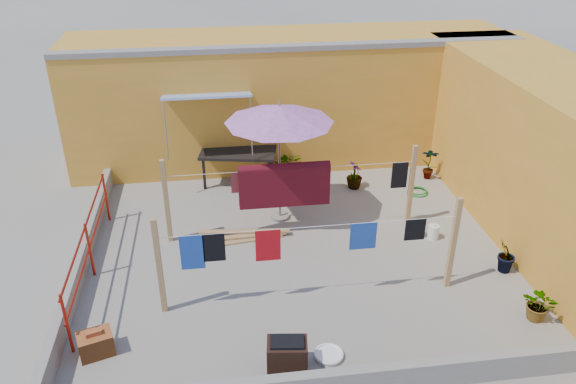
# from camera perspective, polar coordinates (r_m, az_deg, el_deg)

# --- Properties ---
(ground) EXTENTS (80.00, 80.00, 0.00)m
(ground) POSITION_cam_1_polar(r_m,az_deg,el_deg) (11.12, 1.00, -6.17)
(ground) COLOR #9E998E
(ground) RESTS_ON ground
(wall_back) EXTENTS (11.00, 3.27, 3.21)m
(wall_back) POSITION_cam_1_polar(r_m,az_deg,el_deg) (14.67, 0.17, 9.59)
(wall_back) COLOR orange
(wall_back) RESTS_ON ground
(wall_right) EXTENTS (2.40, 9.00, 3.20)m
(wall_right) POSITION_cam_1_polar(r_m,az_deg,el_deg) (12.18, 26.05, 2.59)
(wall_right) COLOR orange
(wall_right) RESTS_ON ground
(parapet_front) EXTENTS (8.30, 0.16, 0.44)m
(parapet_front) POSITION_cam_1_polar(r_m,az_deg,el_deg) (8.29, 4.99, -18.78)
(parapet_front) COLOR gray
(parapet_front) RESTS_ON ground
(parapet_left) EXTENTS (0.16, 7.30, 0.44)m
(parapet_left) POSITION_cam_1_polar(r_m,az_deg,el_deg) (11.22, -20.20, -6.47)
(parapet_left) COLOR gray
(parapet_left) RESTS_ON ground
(red_railing) EXTENTS (0.05, 4.20, 1.10)m
(red_railing) POSITION_cam_1_polar(r_m,az_deg,el_deg) (10.74, -19.63, -4.82)
(red_railing) COLOR #A11D10
(red_railing) RESTS_ON ground
(clothesline_rig) EXTENTS (5.09, 2.35, 1.80)m
(clothesline_rig) POSITION_cam_1_polar(r_m,az_deg,el_deg) (11.01, -0.09, -0.09)
(clothesline_rig) COLOR tan
(clothesline_rig) RESTS_ON ground
(patio_umbrella) EXTENTS (2.63, 2.63, 2.65)m
(patio_umbrella) POSITION_cam_1_polar(r_m,az_deg,el_deg) (11.22, -0.91, 7.87)
(patio_umbrella) COLOR gray
(patio_umbrella) RESTS_ON ground
(outdoor_table) EXTENTS (1.91, 1.21, 0.83)m
(outdoor_table) POSITION_cam_1_polar(r_m,az_deg,el_deg) (13.47, -5.09, 3.83)
(outdoor_table) COLOR black
(outdoor_table) RESTS_ON ground
(brick_stack) EXTENTS (0.60, 0.51, 0.45)m
(brick_stack) POSITION_cam_1_polar(r_m,az_deg,el_deg) (9.33, -18.94, -14.36)
(brick_stack) COLOR #AE5928
(brick_stack) RESTS_ON ground
(lumber_pile) EXTENTS (2.03, 0.58, 0.12)m
(lumber_pile) POSITION_cam_1_polar(r_m,az_deg,el_deg) (11.54, -4.79, -4.53)
(lumber_pile) COLOR tan
(lumber_pile) RESTS_ON ground
(brazier) EXTENTS (0.64, 0.47, 0.53)m
(brazier) POSITION_cam_1_polar(r_m,az_deg,el_deg) (8.59, -0.09, -16.21)
(brazier) COLOR black
(brazier) RESTS_ON ground
(white_basin) EXTENTS (0.46, 0.46, 0.08)m
(white_basin) POSITION_cam_1_polar(r_m,az_deg,el_deg) (8.93, 4.16, -16.15)
(white_basin) COLOR white
(white_basin) RESTS_ON ground
(water_jug_a) EXTENTS (0.22, 0.22, 0.35)m
(water_jug_a) POSITION_cam_1_polar(r_m,az_deg,el_deg) (11.85, 14.54, -3.95)
(water_jug_a) COLOR white
(water_jug_a) RESTS_ON ground
(water_jug_b) EXTENTS (0.21, 0.21, 0.32)m
(water_jug_b) POSITION_cam_1_polar(r_m,az_deg,el_deg) (11.84, 13.08, -3.85)
(water_jug_b) COLOR white
(water_jug_b) RESTS_ON ground
(green_hose) EXTENTS (0.50, 0.50, 0.07)m
(green_hose) POSITION_cam_1_polar(r_m,az_deg,el_deg) (13.60, 13.05, 0.05)
(green_hose) COLOR #1B7B20
(green_hose) RESTS_ON ground
(plant_back_a) EXTENTS (0.71, 0.63, 0.75)m
(plant_back_a) POSITION_cam_1_polar(r_m,az_deg,el_deg) (13.72, -0.07, 2.68)
(plant_back_a) COLOR #1B5E1B
(plant_back_a) RESTS_ON ground
(plant_back_b) EXTENTS (0.41, 0.41, 0.67)m
(plant_back_b) POSITION_cam_1_polar(r_m,az_deg,el_deg) (13.44, 6.77, 1.73)
(plant_back_b) COLOR #1B5E1B
(plant_back_b) RESTS_ON ground
(plant_right_a) EXTENTS (0.52, 0.45, 0.82)m
(plant_right_a) POSITION_cam_1_polar(r_m,az_deg,el_deg) (14.21, 14.18, 2.86)
(plant_right_a) COLOR #1B5E1B
(plant_right_a) RESTS_ON ground
(plant_right_b) EXTENTS (0.51, 0.50, 0.73)m
(plant_right_b) POSITION_cam_1_polar(r_m,az_deg,el_deg) (11.14, 21.24, -6.03)
(plant_right_b) COLOR #1B5E1B
(plant_right_b) RESTS_ON ground
(plant_right_c) EXTENTS (0.72, 0.71, 0.60)m
(plant_right_c) POSITION_cam_1_polar(r_m,az_deg,el_deg) (10.25, 24.20, -10.38)
(plant_right_c) COLOR #1B5E1B
(plant_right_c) RESTS_ON ground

